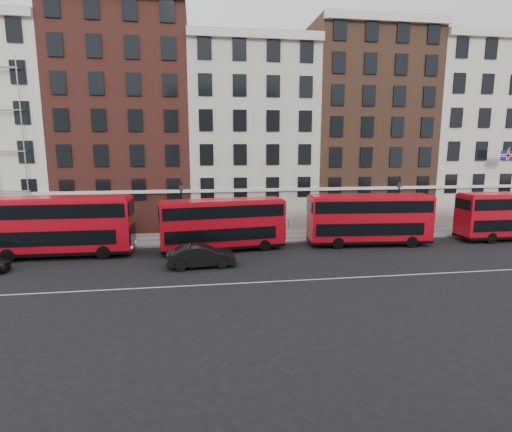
{
  "coord_description": "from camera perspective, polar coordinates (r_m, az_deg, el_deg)",
  "views": [
    {
      "loc": [
        -5.79,
        -25.68,
        8.46
      ],
      "look_at": [
        -1.23,
        5.0,
        3.0
      ],
      "focal_mm": 28.0,
      "sensor_mm": 36.0,
      "label": 1
    }
  ],
  "objects": [
    {
      "name": "road_centre_line",
      "position": [
        25.81,
        5.06,
        -9.18
      ],
      "size": [
        70.0,
        0.12,
        0.01
      ],
      "primitive_type": "cube",
      "color": "white",
      "rests_on": "ground"
    },
    {
      "name": "bus_c",
      "position": [
        35.46,
        15.82,
        -0.33
      ],
      "size": [
        10.58,
        3.3,
        4.38
      ],
      "rotation": [
        0.0,
        0.0,
        -0.08
      ],
      "color": "red",
      "rests_on": "ground"
    },
    {
      "name": "building_terrace",
      "position": [
        43.94,
        -1.31,
        12.3
      ],
      "size": [
        64.0,
        11.95,
        22.0
      ],
      "color": "beige",
      "rests_on": "ground"
    },
    {
      "name": "kerb",
      "position": [
        35.19,
        1.27,
        -3.8
      ],
      "size": [
        80.0,
        0.3,
        0.16
      ],
      "primitive_type": "cube",
      "color": "gray",
      "rests_on": "ground"
    },
    {
      "name": "lamp_post_right",
      "position": [
        39.16,
        19.64,
        1.5
      ],
      "size": [
        0.44,
        0.44,
        5.33
      ],
      "color": "black",
      "rests_on": "pavement"
    },
    {
      "name": "iron_railings",
      "position": [
        39.6,
        0.12,
        -1.39
      ],
      "size": [
        6.6,
        0.06,
        1.0
      ],
      "primitive_type": null,
      "color": "black",
      "rests_on": "pavement"
    },
    {
      "name": "pavement",
      "position": [
        37.59,
        0.62,
        -2.91
      ],
      "size": [
        80.0,
        5.0,
        0.15
      ],
      "primitive_type": "cube",
      "color": "slate",
      "rests_on": "ground"
    },
    {
      "name": "bus_b",
      "position": [
        32.43,
        -4.84,
        -1.07
      ],
      "size": [
        10.26,
        3.61,
        4.22
      ],
      "rotation": [
        0.0,
        0.0,
        0.12
      ],
      "color": "red",
      "rests_on": "ground"
    },
    {
      "name": "bus_a",
      "position": [
        34.05,
        -26.62,
        -1.16
      ],
      "size": [
        11.18,
        2.88,
        4.68
      ],
      "rotation": [
        0.0,
        0.0,
        -0.02
      ],
      "color": "red",
      "rests_on": "ground"
    },
    {
      "name": "traffic_light",
      "position": [
        45.32,
        32.13,
        0.82
      ],
      "size": [
        0.25,
        0.45,
        3.27
      ],
      "color": "black",
      "rests_on": "pavement"
    },
    {
      "name": "ground",
      "position": [
        27.66,
        4.09,
        -7.86
      ],
      "size": [
        120.0,
        120.0,
        0.0
      ],
      "primitive_type": "plane",
      "color": "black",
      "rests_on": "ground"
    },
    {
      "name": "lamp_post_left",
      "position": [
        34.66,
        -10.56,
        0.88
      ],
      "size": [
        0.44,
        0.44,
        5.33
      ],
      "color": "black",
      "rests_on": "pavement"
    },
    {
      "name": "car_front",
      "position": [
        28.57,
        -7.83,
        -5.67
      ],
      "size": [
        4.96,
        2.03,
        1.6
      ],
      "primitive_type": "imported",
      "rotation": [
        0.0,
        0.0,
        1.64
      ],
      "color": "black",
      "rests_on": "ground"
    }
  ]
}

